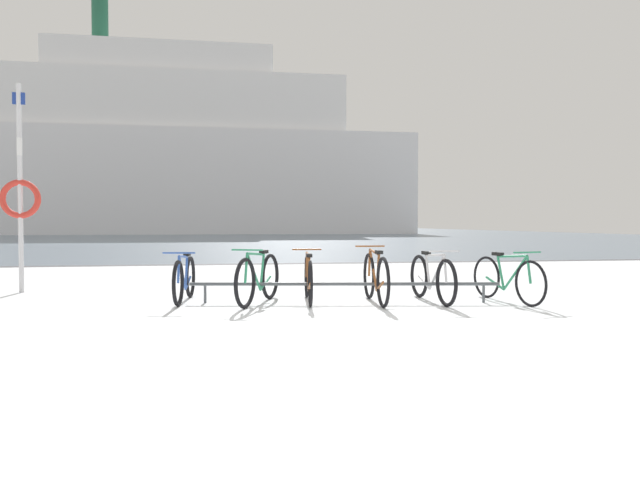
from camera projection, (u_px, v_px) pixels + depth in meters
The scene contains 10 objects.
ground at pixel (245, 235), 59.82m from camera, with size 80.00×132.00×0.08m.
bike_rack at pixel (345, 285), 8.43m from camera, with size 4.57×0.75×0.31m.
bicycle_0 at pixel (184, 279), 8.54m from camera, with size 0.46×1.63×0.77m.
bicycle_1 at pixel (258, 278), 8.33m from camera, with size 0.76×1.60×0.82m.
bicycle_2 at pixel (308, 278), 8.50m from camera, with size 0.46×1.68×0.78m.
bicycle_3 at pixel (376, 278), 8.40m from camera, with size 0.46×1.69×0.84m.
bicycle_4 at pixel (432, 278), 8.53m from camera, with size 0.46×1.72×0.80m.
bicycle_5 at pixel (507, 278), 8.49m from camera, with size 0.48×1.67×0.78m.
rescue_post at pixel (20, 192), 9.63m from camera, with size 0.67×0.10×3.55m.
ferry_ship at pixel (172, 157), 61.59m from camera, with size 51.71×9.57×24.93m.
Camera 1 is at (-1.47, -6.42, 1.19)m, focal length 31.85 mm.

